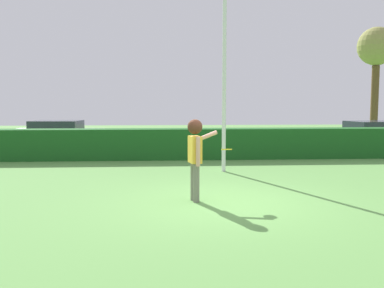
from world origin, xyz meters
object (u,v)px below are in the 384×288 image
Objects in this scene: frisbee at (227,149)px; bare_elm_tree at (377,50)px; parked_car_silver at (57,133)px; lamppost at (224,43)px; parked_car_green at (373,133)px; person at (195,150)px.

bare_elm_tree is at bearing 54.70° from frisbee.
frisbee is 0.06× the size of parked_car_silver.
bare_elm_tree is at bearing 47.35° from lamppost.
parked_car_silver is at bearing 174.46° from parked_car_green.
lamppost is 10.64m from parked_car_silver.
parked_car_green is 6.84m from bare_elm_tree.
lamppost is (1.16, 3.98, 2.78)m from person.
lamppost is at bearing -47.69° from parked_car_silver.
lamppost reaches higher than frisbee.
parked_car_silver is at bearing -168.66° from bare_elm_tree.
person is 18.99m from bare_elm_tree.
frisbee is 4.85m from lamppost.
frisbee is 18.57m from bare_elm_tree.
lamppost is 1.60× the size of parked_car_green.
person reaches higher than parked_car_silver.
bare_elm_tree reaches higher than person.
person reaches higher than parked_car_green.
bare_elm_tree reaches higher than parked_car_green.
bare_elm_tree is (10.50, 14.83, 3.85)m from frisbee.
parked_car_silver is (-6.35, 11.45, -0.43)m from frisbee.
lamppost is at bearing -132.65° from bare_elm_tree.
person is 4.99m from lamppost.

